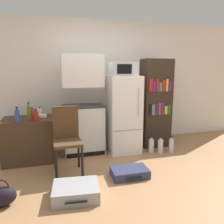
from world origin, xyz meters
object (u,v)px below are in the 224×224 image
bottle_ketchup_red (36,116)px  bottle_olive_oil (29,113)px  handbag (0,196)px  water_bottle_front (171,145)px  side_table (30,139)px  water_bottle_back (160,146)px  microwave (123,69)px  suitcase_large_flat (130,172)px  kitchen_hutch (83,110)px  refrigerator (123,114)px  chair (67,134)px  bottle_amber_beer (32,114)px  bottle_blue_soda (17,116)px  bowl (42,116)px  suitcase_small_flat (76,191)px  bottle_milk_white (40,112)px  water_bottle_middle (151,145)px  bookshelf (155,103)px

bottle_ketchup_red → bottle_olive_oil: size_ratio=0.66×
handbag → water_bottle_front: 2.94m
side_table → water_bottle_back: size_ratio=2.67×
microwave → handbag: (-1.90, -1.32, -1.42)m
bottle_olive_oil → suitcase_large_flat: bottle_olive_oil is taller
kitchen_hutch → refrigerator: size_ratio=1.26×
suitcase_large_flat → refrigerator: bearing=78.8°
refrigerator → chair: 1.26m
bottle_amber_beer → bottle_ketchup_red: bearing=-72.7°
bottle_ketchup_red → water_bottle_front: (2.40, -0.09, -0.69)m
chair → water_bottle_back: bearing=9.0°
water_bottle_front → suitcase_large_flat: bearing=-146.9°
microwave → water_bottle_back: 1.59m
bottle_blue_soda → bottle_olive_oil: bearing=34.9°
chair → handbag: size_ratio=2.78×
side_table → chair: bearing=-46.4°
water_bottle_front → bottle_olive_oil: bearing=175.8°
bowl → chair: chair is taller
bottle_ketchup_red → refrigerator: bearing=8.9°
side_table → chair: 0.88m
suitcase_small_flat → handbag: handbag is taller
bottle_milk_white → water_bottle_middle: bearing=-12.7°
bottle_olive_oil → water_bottle_front: size_ratio=0.96×
bottle_blue_soda → water_bottle_front: size_ratio=0.79×
bowl → bottle_amber_beer: bearing=-150.4°
bottle_ketchup_red → bottle_blue_soda: 0.27m
refrigerator → bowl: refrigerator is taller
bottle_milk_white → water_bottle_middle: bottle_milk_white is taller
microwave → suitcase_small_flat: size_ratio=0.77×
bottle_olive_oil → bottle_milk_white: bottle_olive_oil is taller
chair → suitcase_small_flat: 0.91m
bottle_olive_oil → bottle_ketchup_red: bearing=-41.2°
bowl → chair: size_ratio=0.15×
bottle_amber_beer → chair: (0.51, -0.59, -0.22)m
chair → kitchen_hutch: bearing=62.2°
bowl → suitcase_small_flat: (0.40, -1.43, -0.67)m
bottle_amber_beer → bottle_olive_oil: size_ratio=0.63×
water_bottle_front → bottle_amber_beer: bearing=173.0°
bottle_milk_white → handbag: (-0.41, -1.53, -0.67)m
refrigerator → bottle_blue_soda: size_ratio=5.83×
bottle_olive_oil → suitcase_large_flat: size_ratio=0.55×
bookshelf → suitcase_small_flat: size_ratio=2.93×
side_table → bookshelf: bearing=2.9°
kitchen_hutch → water_bottle_back: 1.60m
bottle_amber_beer → chair: bearing=-49.2°
water_bottle_back → kitchen_hutch: bearing=164.0°
bottle_blue_soda → kitchen_hutch: bearing=18.0°
bottle_olive_oil → water_bottle_middle: 2.26m
bottle_amber_beer → bottle_milk_white: (0.11, 0.24, -0.01)m
suitcase_large_flat → bottle_milk_white: bearing=136.5°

